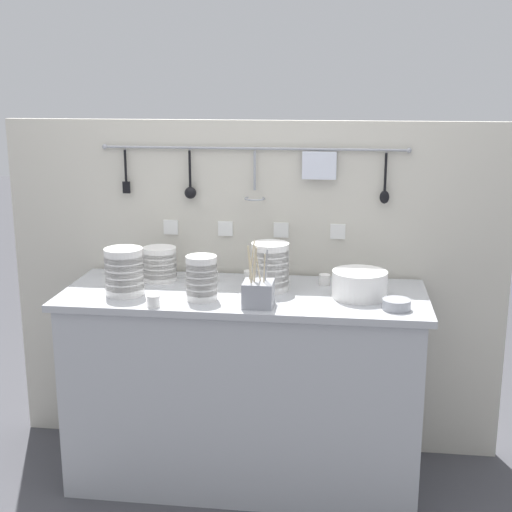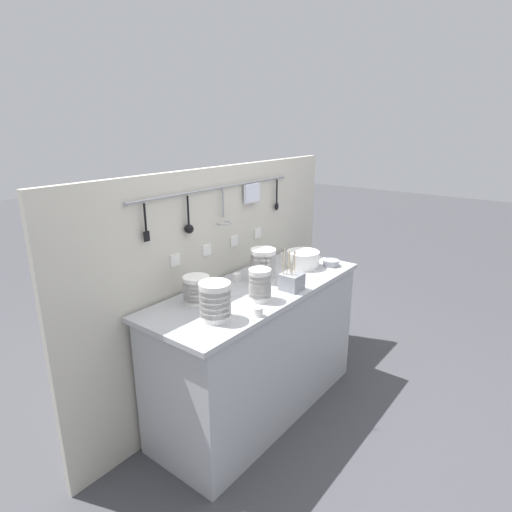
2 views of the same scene
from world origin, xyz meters
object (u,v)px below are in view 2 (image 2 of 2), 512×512
at_px(cup_front_right, 270,264).
at_px(cup_beside_plates, 236,277).
at_px(bowl_stack_nested_right, 196,290).
at_px(cutlery_caddy, 292,281).
at_px(cup_edge_far, 258,312).
at_px(steel_mixing_bowl, 331,263).
at_px(bowl_stack_tall_left, 260,285).
at_px(plate_stack, 303,259).
at_px(bowl_stack_wide_centre, 263,265).
at_px(cup_edge_near, 223,286).
at_px(bowl_stack_back_corner, 215,301).

bearing_deg(cup_front_right, cup_beside_plates, 176.65).
distance_m(bowl_stack_nested_right, cup_beside_plates, 0.41).
bearing_deg(cutlery_caddy, cup_edge_far, -171.31).
bearing_deg(cup_front_right, bowl_stack_nested_right, -178.07).
height_order(steel_mixing_bowl, cutlery_caddy, cutlery_caddy).
height_order(bowl_stack_tall_left, plate_stack, bowl_stack_tall_left).
distance_m(bowl_stack_wide_centre, plate_stack, 0.40).
bearing_deg(cup_edge_near, bowl_stack_nested_right, -176.47).
height_order(plate_stack, cutlery_caddy, cutlery_caddy).
distance_m(cup_beside_plates, cup_front_right, 0.35).
bearing_deg(cup_front_right, cup_edge_far, -148.84).
bearing_deg(bowl_stack_wide_centre, bowl_stack_back_corner, -166.37).
bearing_deg(plate_stack, bowl_stack_back_corner, -175.04).
bearing_deg(plate_stack, bowl_stack_nested_right, 170.83).
bearing_deg(bowl_stack_tall_left, bowl_stack_wide_centre, 33.68).
xyz_separation_m(bowl_stack_nested_right, cutlery_caddy, (0.50, -0.32, -0.02)).
bearing_deg(bowl_stack_wide_centre, cup_front_right, 25.02).
xyz_separation_m(bowl_stack_back_corner, cup_edge_near, (0.34, 0.25, -0.08)).
relative_size(plate_stack, steel_mixing_bowl, 2.03).
bearing_deg(bowl_stack_nested_right, cup_front_right, 1.93).
distance_m(bowl_stack_nested_right, cup_front_right, 0.76).
height_order(bowl_stack_wide_centre, cup_front_right, bowl_stack_wide_centre).
bearing_deg(cup_edge_far, cutlery_caddy, 8.69).
relative_size(bowl_stack_back_corner, cup_front_right, 4.00).
xyz_separation_m(cutlery_caddy, cup_edge_far, (-0.42, -0.06, -0.03)).
distance_m(bowl_stack_back_corner, bowl_stack_nested_right, 0.25).
relative_size(steel_mixing_bowl, cup_beside_plates, 2.26).
bearing_deg(cutlery_caddy, steel_mixing_bowl, 2.67).
bearing_deg(steel_mixing_bowl, cutlery_caddy, -177.33).
xyz_separation_m(bowl_stack_wide_centre, cup_front_right, (0.24, 0.11, -0.08)).
relative_size(plate_stack, cup_edge_near, 4.59).
xyz_separation_m(plate_stack, cup_front_right, (-0.15, 0.17, -0.03)).
bearing_deg(bowl_stack_tall_left, cutlery_caddy, -13.16).
height_order(plate_stack, cup_beside_plates, plate_stack).
height_order(bowl_stack_back_corner, steel_mixing_bowl, bowl_stack_back_corner).
distance_m(bowl_stack_nested_right, cutlery_caddy, 0.59).
bearing_deg(plate_stack, bowl_stack_wide_centre, 170.97).
height_order(plate_stack, steel_mixing_bowl, plate_stack).
bearing_deg(bowl_stack_back_corner, cutlery_caddy, -8.53).
xyz_separation_m(bowl_stack_back_corner, cup_edge_far, (0.17, -0.15, -0.08)).
bearing_deg(cutlery_caddy, bowl_stack_tall_left, 166.84).
relative_size(bowl_stack_nested_right, plate_stack, 0.67).
bearing_deg(steel_mixing_bowl, bowl_stack_wide_centre, 158.52).
bearing_deg(bowl_stack_tall_left, cup_beside_plates, 63.50).
bearing_deg(plate_stack, bowl_stack_tall_left, -169.86).
distance_m(plate_stack, cup_edge_near, 0.69).
relative_size(bowl_stack_wide_centre, cup_front_right, 4.15).
bearing_deg(cup_edge_far, bowl_stack_nested_right, 100.73).
bearing_deg(bowl_stack_back_corner, bowl_stack_wide_centre, 13.63).
relative_size(bowl_stack_wide_centre, cup_beside_plates, 4.15).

